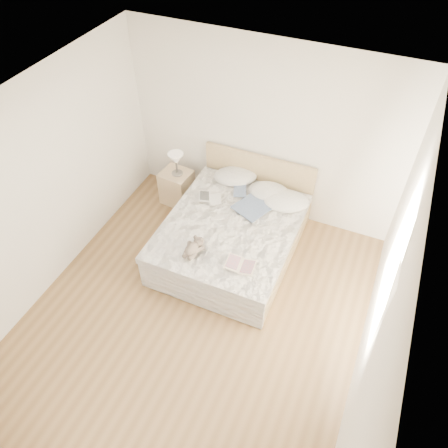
{
  "coord_description": "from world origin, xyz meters",
  "views": [
    {
      "loc": [
        1.58,
        -2.75,
        4.73
      ],
      "look_at": [
        -0.07,
        1.05,
        0.62
      ],
      "focal_mm": 35.0,
      "sensor_mm": 36.0,
      "label": 1
    }
  ],
  "objects_px": {
    "bed": "(233,235)",
    "nightstand": "(177,187)",
    "teddy_bear": "(192,252)",
    "photo_book": "(210,198)",
    "childrens_book": "(240,265)",
    "table_lamp": "(176,160)"
  },
  "relations": [
    {
      "from": "nightstand",
      "to": "table_lamp",
      "type": "xyz_separation_m",
      "value": [
        0.03,
        -0.01,
        0.55
      ]
    },
    {
      "from": "table_lamp",
      "to": "teddy_bear",
      "type": "height_order",
      "value": "table_lamp"
    },
    {
      "from": "bed",
      "to": "table_lamp",
      "type": "relative_size",
      "value": 5.77
    },
    {
      "from": "bed",
      "to": "childrens_book",
      "type": "relative_size",
      "value": 5.59
    },
    {
      "from": "childrens_book",
      "to": "nightstand",
      "type": "bearing_deg",
      "value": 134.44
    },
    {
      "from": "nightstand",
      "to": "photo_book",
      "type": "distance_m",
      "value": 0.93
    },
    {
      "from": "childrens_book",
      "to": "table_lamp",
      "type": "bearing_deg",
      "value": 133.98
    },
    {
      "from": "teddy_bear",
      "to": "nightstand",
      "type": "bearing_deg",
      "value": 128.4
    },
    {
      "from": "nightstand",
      "to": "childrens_book",
      "type": "xyz_separation_m",
      "value": [
        1.62,
        -1.36,
        0.35
      ]
    },
    {
      "from": "table_lamp",
      "to": "childrens_book",
      "type": "distance_m",
      "value": 2.1
    },
    {
      "from": "table_lamp",
      "to": "childrens_book",
      "type": "height_order",
      "value": "table_lamp"
    },
    {
      "from": "bed",
      "to": "teddy_bear",
      "type": "xyz_separation_m",
      "value": [
        -0.23,
        -0.79,
        0.34
      ]
    },
    {
      "from": "photo_book",
      "to": "childrens_book",
      "type": "bearing_deg",
      "value": -74.72
    },
    {
      "from": "bed",
      "to": "teddy_bear",
      "type": "bearing_deg",
      "value": -105.93
    },
    {
      "from": "childrens_book",
      "to": "bed",
      "type": "bearing_deg",
      "value": 113.31
    },
    {
      "from": "table_lamp",
      "to": "bed",
      "type": "bearing_deg",
      "value": -27.99
    },
    {
      "from": "bed",
      "to": "nightstand",
      "type": "distance_m",
      "value": 1.38
    },
    {
      "from": "nightstand",
      "to": "photo_book",
      "type": "xyz_separation_m",
      "value": [
        0.77,
        -0.39,
        0.35
      ]
    },
    {
      "from": "nightstand",
      "to": "teddy_bear",
      "type": "height_order",
      "value": "teddy_bear"
    },
    {
      "from": "table_lamp",
      "to": "photo_book",
      "type": "relative_size",
      "value": 1.07
    },
    {
      "from": "nightstand",
      "to": "table_lamp",
      "type": "distance_m",
      "value": 0.55
    },
    {
      "from": "bed",
      "to": "photo_book",
      "type": "xyz_separation_m",
      "value": [
        -0.46,
        0.25,
        0.32
      ]
    }
  ]
}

